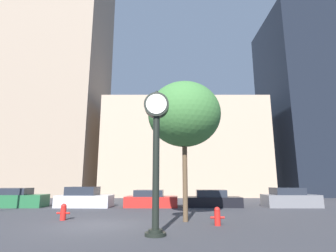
{
  "coord_description": "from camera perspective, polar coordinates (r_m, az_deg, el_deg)",
  "views": [
    {
      "loc": [
        3.06,
        -11.97,
        1.89
      ],
      "look_at": [
        2.97,
        10.8,
        6.65
      ],
      "focal_mm": 28.0,
      "sensor_mm": 36.0,
      "label": 1
    }
  ],
  "objects": [
    {
      "name": "building_glass_modern",
      "position": [
        42.9,
        29.12,
        4.51
      ],
      "size": [
        12.03,
        12.0,
        25.68
      ],
      "color": "black",
      "rests_on": "ground_plane"
    },
    {
      "name": "car_silver",
      "position": [
        20.84,
        -17.51,
        -14.8
      ],
      "size": [
        3.97,
        2.03,
        1.45
      ],
      "rotation": [
        0.0,
        0.0,
        -0.04
      ],
      "color": "#BCBCC1",
      "rests_on": "ground_plane"
    },
    {
      "name": "building_storefront_row",
      "position": [
        36.27,
        3.63,
        -5.29
      ],
      "size": [
        20.23,
        12.0,
        11.99
      ],
      "color": "tan",
      "rests_on": "ground_plane"
    },
    {
      "name": "car_green",
      "position": [
        22.84,
        -30.24,
        -13.53
      ],
      "size": [
        4.45,
        1.98,
        1.36
      ],
      "rotation": [
        0.0,
        0.0,
        0.04
      ],
      "color": "#236038",
      "rests_on": "ground_plane"
    },
    {
      "name": "car_red",
      "position": [
        20.0,
        -3.47,
        -15.72
      ],
      "size": [
        3.88,
        1.99,
        1.22
      ],
      "rotation": [
        0.0,
        0.0,
        -0.04
      ],
      "color": "red",
      "rests_on": "ground_plane"
    },
    {
      "name": "car_grey",
      "position": [
        21.82,
        25.24,
        -14.13
      ],
      "size": [
        3.83,
        1.86,
        1.38
      ],
      "rotation": [
        0.0,
        0.0,
        0.0
      ],
      "color": "slate",
      "rests_on": "ground_plane"
    },
    {
      "name": "building_tall_tower",
      "position": [
        43.75,
        -22.19,
        14.84
      ],
      "size": [
        12.99,
        12.0,
        41.75
      ],
      "color": "gray",
      "rests_on": "ground_plane"
    },
    {
      "name": "street_clock",
      "position": [
        9.81,
        -2.34,
        -3.39
      ],
      "size": [
        0.95,
        0.75,
        5.32
      ],
      "color": "black",
      "rests_on": "ground_plane"
    },
    {
      "name": "fire_hydrant_far",
      "position": [
        12.1,
        10.95,
        -18.7
      ],
      "size": [
        0.61,
        0.26,
        0.77
      ],
      "color": "red",
      "rests_on": "ground_plane"
    },
    {
      "name": "fire_hydrant_near",
      "position": [
        14.42,
        -21.56,
        -16.95
      ],
      "size": [
        0.63,
        0.28,
        0.78
      ],
      "color": "red",
      "rests_on": "ground_plane"
    },
    {
      "name": "ground_plane",
      "position": [
        12.5,
        -14.87,
        -20.12
      ],
      "size": [
        200.0,
        200.0,
        0.0
      ],
      "primitive_type": "plane",
      "color": "#38383D"
    },
    {
      "name": "car_black",
      "position": [
        20.4,
        10.06,
        -15.5
      ],
      "size": [
        4.04,
        2.03,
        1.22
      ],
      "rotation": [
        0.0,
        0.0,
        -0.06
      ],
      "color": "black",
      "rests_on": "ground_plane"
    },
    {
      "name": "bare_tree",
      "position": [
        13.36,
        3.79,
        2.49
      ],
      "size": [
        3.68,
        3.68,
        6.86
      ],
      "color": "brown",
      "rests_on": "ground_plane"
    }
  ]
}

